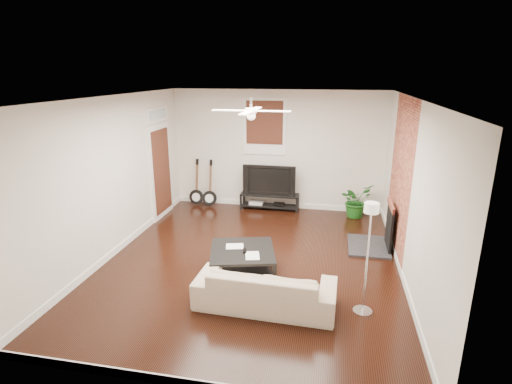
{
  "coord_description": "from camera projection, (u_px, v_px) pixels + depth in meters",
  "views": [
    {
      "loc": [
        1.29,
        -6.21,
        3.19
      ],
      "look_at": [
        0.0,
        0.4,
        1.15
      ],
      "focal_mm": 28.0,
      "sensor_mm": 36.0,
      "label": 1
    }
  ],
  "objects": [
    {
      "name": "guitar_left",
      "position": [
        196.0,
        183.0,
        9.77
      ],
      "size": [
        0.36,
        0.26,
        1.15
      ],
      "primitive_type": null,
      "rotation": [
        0.0,
        0.0,
        -0.02
      ],
      "color": "black",
      "rests_on": "floor"
    },
    {
      "name": "door_left",
      "position": [
        161.0,
        162.0,
        8.87
      ],
      "size": [
        0.08,
        1.0,
        2.5
      ],
      "primitive_type": "cube",
      "color": "white",
      "rests_on": "wall_left"
    },
    {
      "name": "ceiling_fan",
      "position": [
        251.0,
        111.0,
        6.24
      ],
      "size": [
        1.24,
        1.24,
        0.32
      ],
      "primitive_type": null,
      "color": "white",
      "rests_on": "ceiling"
    },
    {
      "name": "coffee_table",
      "position": [
        242.0,
        262.0,
        6.51
      ],
      "size": [
        1.23,
        1.23,
        0.43
      ],
      "primitive_type": "cube",
      "rotation": [
        0.0,
        0.0,
        0.25
      ],
      "color": "black",
      "rests_on": "floor"
    },
    {
      "name": "tv_stand",
      "position": [
        270.0,
        201.0,
        9.57
      ],
      "size": [
        1.39,
        0.37,
        0.39
      ],
      "primitive_type": "cube",
      "color": "black",
      "rests_on": "floor"
    },
    {
      "name": "guitar_right",
      "position": [
        209.0,
        184.0,
        9.68
      ],
      "size": [
        0.38,
        0.28,
        1.15
      ],
      "primitive_type": null,
      "rotation": [
        0.0,
        0.0,
        0.09
      ],
      "color": "black",
      "rests_on": "floor"
    },
    {
      "name": "potted_plant",
      "position": [
        356.0,
        201.0,
        9.02
      ],
      "size": [
        0.92,
        0.92,
        0.77
      ],
      "primitive_type": "imported",
      "rotation": [
        0.0,
        0.0,
        0.8
      ],
      "color": "#185618",
      "rests_on": "floor"
    },
    {
      "name": "floor_lamp",
      "position": [
        367.0,
        260.0,
        5.29
      ],
      "size": [
        0.27,
        0.27,
        1.6
      ],
      "primitive_type": null,
      "rotation": [
        0.0,
        0.0,
        -0.03
      ],
      "color": "white",
      "rests_on": "floor"
    },
    {
      "name": "tv",
      "position": [
        270.0,
        179.0,
        9.43
      ],
      "size": [
        1.24,
        0.16,
        0.72
      ],
      "primitive_type": "imported",
      "color": "black",
      "rests_on": "tv_stand"
    },
    {
      "name": "sofa",
      "position": [
        265.0,
        288.0,
        5.59
      ],
      "size": [
        1.99,
        0.83,
        0.57
      ],
      "primitive_type": "imported",
      "rotation": [
        0.0,
        0.0,
        3.11
      ],
      "color": "#BAA78C",
      "rests_on": "floor"
    },
    {
      "name": "room",
      "position": [
        251.0,
        184.0,
        6.59
      ],
      "size": [
        5.01,
        6.01,
        2.81
      ],
      "color": "black",
      "rests_on": "ground"
    },
    {
      "name": "fireplace",
      "position": [
        378.0,
        225.0,
        7.39
      ],
      "size": [
        0.8,
        1.1,
        0.92
      ],
      "primitive_type": "cube",
      "color": "black",
      "rests_on": "floor"
    },
    {
      "name": "brick_accent",
      "position": [
        400.0,
        177.0,
        7.07
      ],
      "size": [
        0.02,
        2.2,
        2.8
      ],
      "primitive_type": "cube",
      "color": "brown",
      "rests_on": "floor"
    },
    {
      "name": "window_back",
      "position": [
        265.0,
        127.0,
        9.27
      ],
      "size": [
        1.0,
        0.06,
        1.3
      ],
      "primitive_type": "cube",
      "color": "#3A190F",
      "rests_on": "wall_back"
    }
  ]
}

